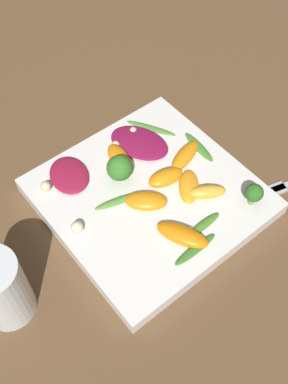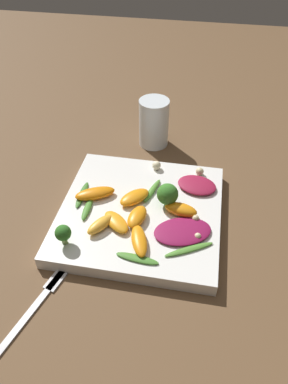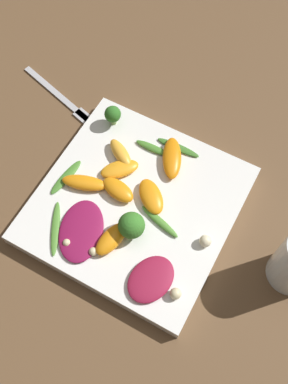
{
  "view_description": "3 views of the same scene",
  "coord_description": "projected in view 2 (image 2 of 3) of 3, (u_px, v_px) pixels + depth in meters",
  "views": [
    {
      "loc": [
        0.31,
        -0.26,
        0.59
      ],
      "look_at": [
        -0.0,
        -0.01,
        0.03
      ],
      "focal_mm": 42.0,
      "sensor_mm": 36.0,
      "label": 1
    },
    {
      "loc": [
        -0.1,
        0.5,
        0.53
      ],
      "look_at": [
        -0.0,
        -0.02,
        0.05
      ],
      "focal_mm": 35.0,
      "sensor_mm": 36.0,
      "label": 2
    },
    {
      "loc": [
        -0.26,
        -0.16,
        0.67
      ],
      "look_at": [
        0.01,
        -0.01,
        0.04
      ],
      "focal_mm": 42.0,
      "sensor_mm": 36.0,
      "label": 3
    }
  ],
  "objects": [
    {
      "name": "ground_plane",
      "position": [
        141.0,
        218.0,
        0.73
      ],
      "size": [
        2.4,
        2.4,
        0.0
      ],
      "primitive_type": "plane",
      "color": "brown"
    },
    {
      "name": "plate",
      "position": [
        141.0,
        213.0,
        0.72
      ],
      "size": [
        0.3,
        0.3,
        0.03
      ],
      "color": "white",
      "rests_on": "ground_plane"
    },
    {
      "name": "drinking_glass",
      "position": [
        154.0,
        123.0,
        0.88
      ],
      "size": [
        0.07,
        0.07,
        0.11
      ],
      "color": "white",
      "rests_on": "ground_plane"
    },
    {
      "name": "fork",
      "position": [
        36.0,
        305.0,
        0.59
      ],
      "size": [
        0.07,
        0.18,
        0.01
      ],
      "color": "#B2B2B7",
      "rests_on": "ground_plane"
    },
    {
      "name": "radicchio_leaf_0",
      "position": [
        183.0,
        231.0,
        0.66
      ],
      "size": [
        0.12,
        0.1,
        0.01
      ],
      "color": "maroon",
      "rests_on": "plate"
    },
    {
      "name": "radicchio_leaf_1",
      "position": [
        197.0,
        185.0,
        0.76
      ],
      "size": [
        0.09,
        0.08,
        0.01
      ],
      "color": "maroon",
      "rests_on": "plate"
    },
    {
      "name": "orange_segment_0",
      "position": [
        95.0,
        193.0,
        0.73
      ],
      "size": [
        0.08,
        0.06,
        0.02
      ],
      "color": "orange",
      "rests_on": "plate"
    },
    {
      "name": "orange_segment_1",
      "position": [
        116.0,
        222.0,
        0.68
      ],
      "size": [
        0.07,
        0.07,
        0.01
      ],
      "color": "orange",
      "rests_on": "plate"
    },
    {
      "name": "orange_segment_2",
      "position": [
        139.0,
        217.0,
        0.68
      ],
      "size": [
        0.04,
        0.06,
        0.02
      ],
      "color": "orange",
      "rests_on": "plate"
    },
    {
      "name": "orange_segment_3",
      "position": [
        139.0,
        241.0,
        0.64
      ],
      "size": [
        0.05,
        0.08,
        0.02
      ],
      "color": "orange",
      "rests_on": "plate"
    },
    {
      "name": "orange_segment_4",
      "position": [
        135.0,
        197.0,
        0.72
      ],
      "size": [
        0.07,
        0.07,
        0.02
      ],
      "color": "orange",
      "rests_on": "plate"
    },
    {
      "name": "orange_segment_5",
      "position": [
        101.0,
        224.0,
        0.67
      ],
      "size": [
        0.05,
        0.06,
        0.02
      ],
      "color": "#FCAD33",
      "rests_on": "plate"
    },
    {
      "name": "orange_segment_6",
      "position": [
        180.0,
        211.0,
        0.69
      ],
      "size": [
        0.07,
        0.04,
        0.02
      ],
      "color": "orange",
      "rests_on": "plate"
    },
    {
      "name": "broccoli_floret_0",
      "position": [
        63.0,
        233.0,
        0.63
      ],
      "size": [
        0.03,
        0.03,
        0.04
      ],
      "color": "#7A9E51",
      "rests_on": "plate"
    },
    {
      "name": "broccoli_floret_1",
      "position": [
        168.0,
        194.0,
        0.7
      ],
      "size": [
        0.04,
        0.04,
        0.05
      ],
      "color": "#7A9E51",
      "rests_on": "plate"
    },
    {
      "name": "arugula_sprig_0",
      "position": [
        189.0,
        249.0,
        0.64
      ],
      "size": [
        0.08,
        0.06,
        0.01
      ],
      "color": "#518E33",
      "rests_on": "plate"
    },
    {
      "name": "arugula_sprig_1",
      "position": [
        152.0,
        191.0,
        0.75
      ],
      "size": [
        0.03,
        0.08,
        0.01
      ],
      "color": "#518E33",
      "rests_on": "plate"
    },
    {
      "name": "arugula_sprig_2",
      "position": [
        82.0,
        195.0,
        0.74
      ],
      "size": [
        0.02,
        0.08,
        0.01
      ],
      "color": "#3D7528",
      "rests_on": "plate"
    },
    {
      "name": "arugula_sprig_3",
      "position": [
        137.0,
        258.0,
        0.62
      ],
      "size": [
        0.08,
        0.02,
        0.01
      ],
      "color": "#47842D",
      "rests_on": "plate"
    },
    {
      "name": "arugula_sprig_4",
      "position": [
        87.0,
        209.0,
        0.71
      ],
      "size": [
        0.01,
        0.06,
        0.01
      ],
      "color": "#47842D",
      "rests_on": "plate"
    },
    {
      "name": "macadamia_nut_0",
      "position": [
        157.0,
        165.0,
        0.8
      ],
      "size": [
        0.02,
        0.02,
        0.02
      ],
      "color": "beige",
      "rests_on": "plate"
    },
    {
      "name": "macadamia_nut_1",
      "position": [
        196.0,
        218.0,
        0.69
      ],
      "size": [
        0.01,
        0.01,
        0.01
      ],
      "color": "beige",
      "rests_on": "plate"
    },
    {
      "name": "macadamia_nut_2",
      "position": [
        200.0,
        172.0,
        0.78
      ],
      "size": [
        0.02,
        0.02,
        0.02
      ],
      "color": "beige",
      "rests_on": "plate"
    },
    {
      "name": "macadamia_nut_3",
      "position": [
        198.0,
        236.0,
        0.65
      ],
      "size": [
        0.01,
        0.01,
        0.01
      ],
      "color": "beige",
      "rests_on": "plate"
    }
  ]
}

